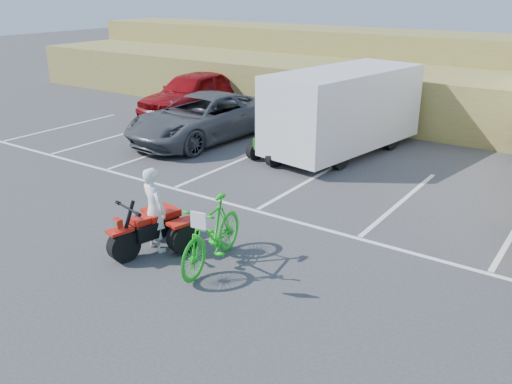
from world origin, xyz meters
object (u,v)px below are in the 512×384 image
Objects in this scene: quad_atv_green at (276,160)px; cargo_trailer at (344,109)px; green_dirt_bike at (212,233)px; red_car at (193,93)px; quad_atv_blue at (293,145)px; rider at (154,210)px; red_trike_atv at (151,251)px; grey_pickup at (202,118)px.

cargo_trailer is at bearing 70.94° from quad_atv_green.
green_dirt_bike is 8.45m from cargo_trailer.
red_car is 6.12m from quad_atv_blue.
rider reaches higher than quad_atv_blue.
red_trike_atv is 0.33× the size of red_car.
rider reaches higher than green_dirt_bike.
quad_atv_blue is at bearing -165.65° from cargo_trailer.
grey_pickup is 3.74× the size of quad_atv_green.
red_car is 7.15m from quad_atv_green.
rider reaches higher than quad_atv_green.
red_trike_atv is 8.71m from cargo_trailer.
red_trike_atv is at bearing -53.23° from grey_pickup.
red_car reaches higher than rider.
cargo_trailer reaches higher than grey_pickup.
quad_atv_blue is at bearing 26.91° from grey_pickup.
grey_pickup is (-4.65, 7.18, 0.80)m from red_trike_atv.
cargo_trailer is at bearing -76.98° from rider.
rider is 12.44m from red_car.
cargo_trailer is 2.26m from quad_atv_blue.
grey_pickup is (-6.05, 6.89, 0.13)m from green_dirt_bike.
red_trike_atv is 0.97× the size of rider.
quad_atv_green is at bearing 102.77° from green_dirt_bike.
red_trike_atv is 6.83m from quad_atv_green.
red_trike_atv is 1.07× the size of quad_atv_blue.
red_trike_atv is 0.77× the size of green_dirt_bike.
grey_pickup is at bearing -172.03° from quad_atv_green.
red_trike_atv is at bearing -54.83° from red_car.
rider is 8.46m from cargo_trailer.
cargo_trailer reaches higher than red_car.
quad_atv_green is at bearing -52.23° from quad_atv_blue.
cargo_trailer is 2.70m from quad_atv_green.
green_dirt_bike reaches higher than quad_atv_green.
grey_pickup is at bearing 136.10° from red_trike_atv.
quad_atv_blue is 1.78m from quad_atv_green.
green_dirt_bike reaches higher than quad_atv_blue.
red_trike_atv is at bearing -81.03° from cargo_trailer.
green_dirt_bike is at bearing -160.91° from rider.
quad_atv_blue is (-1.72, 8.29, -0.89)m from rider.
grey_pickup is at bearing -46.46° from red_car.
quad_atv_blue is at bearing -16.94° from red_car.
green_dirt_bike is at bearing -49.21° from red_car.
red_trike_atv reaches higher than quad_atv_green.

